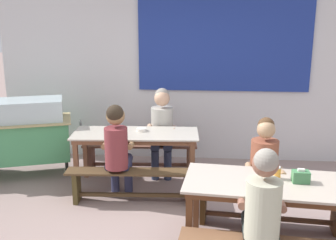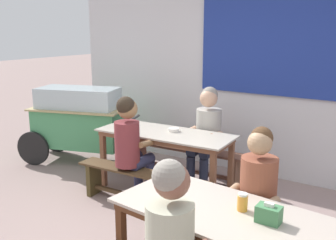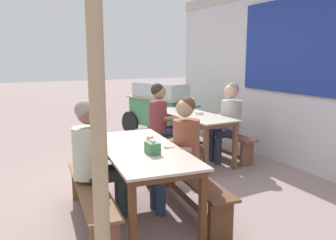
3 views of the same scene
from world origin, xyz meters
The scene contains 17 objects.
ground_plane centered at (0.00, 0.00, 0.00)m, with size 40.00×40.00×0.00m, color gray.
backdrop_wall centered at (0.02, 2.48, 1.51)m, with size 6.36×0.23×2.87m.
dining_table_far centered at (-0.82, 1.24, 0.68)m, with size 1.72×0.75×0.76m.
dining_table_near centered at (0.77, -0.29, 0.69)m, with size 1.79×0.91×0.76m.
bench_far_back centered at (-0.85, 1.77, 0.29)m, with size 1.72×0.36×0.42m.
bench_far_front centered at (-0.79, 0.71, 0.28)m, with size 1.66×0.35×0.42m.
bench_near_back centered at (0.82, 0.24, 0.29)m, with size 1.70×0.44×0.42m.
bench_near_front centered at (0.72, -0.82, 0.29)m, with size 1.70×0.44×0.42m.
food_cart centered at (-2.54, 1.44, 0.66)m, with size 1.84×1.17×1.14m.
person_center_facing centered at (-0.51, 1.73, 0.73)m, with size 0.45×0.54×1.27m.
person_near_front centered at (0.59, -0.74, 0.72)m, with size 0.42×0.56×1.27m.
person_left_back_turned centered at (-0.98, 0.76, 0.73)m, with size 0.41×0.53×1.27m.
person_right_near_table centered at (0.74, 0.18, 0.70)m, with size 0.42×0.55×1.26m.
tissue_box centered at (1.01, -0.27, 0.82)m, with size 0.16×0.11×0.14m.
condiment_jar centered at (0.80, -0.21, 0.82)m, with size 0.07×0.07×0.13m.
soup_bowl centered at (-0.75, 1.32, 0.78)m, with size 0.14×0.14×0.04m, color silver.
wooden_support_post centered at (2.04, -1.06, 1.11)m, with size 0.10×0.10×2.21m, color tan.
Camera 3 is at (3.99, -1.57, 1.70)m, focal length 37.06 mm.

